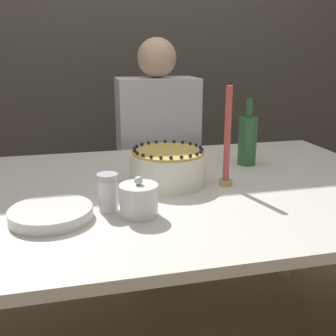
% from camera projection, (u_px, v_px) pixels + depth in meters
% --- Properties ---
extents(wall_behind, '(8.00, 0.05, 2.60)m').
position_uv_depth(wall_behind, '(115.00, 29.00, 2.46)').
color(wall_behind, '#4C4742').
rests_on(wall_behind, ground_plane).
extents(dining_table, '(1.68, 1.06, 0.73)m').
position_uv_depth(dining_table, '(165.00, 211.00, 1.34)').
color(dining_table, beige).
rests_on(dining_table, ground_plane).
extents(cake, '(0.26, 0.26, 0.13)m').
position_uv_depth(cake, '(168.00, 167.00, 1.34)').
color(cake, white).
rests_on(cake, dining_table).
extents(sugar_bowl, '(0.11, 0.11, 0.11)m').
position_uv_depth(sugar_bowl, '(139.00, 200.00, 1.07)').
color(sugar_bowl, silver).
rests_on(sugar_bowl, dining_table).
extents(sugar_shaker, '(0.06, 0.06, 0.11)m').
position_uv_depth(sugar_shaker, '(108.00, 192.00, 1.10)').
color(sugar_shaker, white).
rests_on(sugar_shaker, dining_table).
extents(plate_stack, '(0.22, 0.22, 0.03)m').
position_uv_depth(plate_stack, '(51.00, 213.00, 1.06)').
color(plate_stack, silver).
rests_on(plate_stack, dining_table).
extents(candle, '(0.05, 0.05, 0.33)m').
position_uv_depth(candle, '(227.00, 145.00, 1.29)').
color(candle, tan).
rests_on(candle, dining_table).
extents(bottle, '(0.07, 0.07, 0.26)m').
position_uv_depth(bottle, '(248.00, 140.00, 1.55)').
color(bottle, '#2D6638').
rests_on(bottle, dining_table).
extents(person_man_blue_shirt, '(0.40, 0.34, 1.23)m').
position_uv_depth(person_man_blue_shirt, '(158.00, 175.00, 2.08)').
color(person_man_blue_shirt, '#595960').
rests_on(person_man_blue_shirt, ground_plane).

